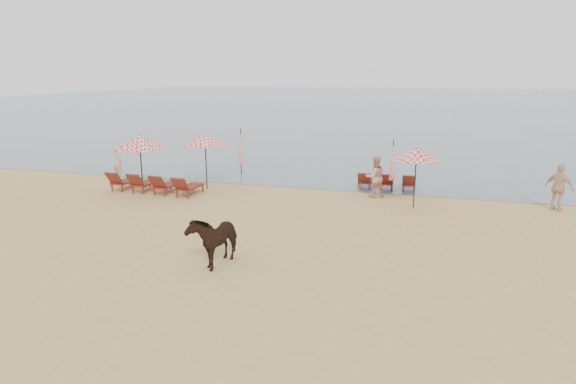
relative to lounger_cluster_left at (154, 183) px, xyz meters
name	(u,v)px	position (x,y,z in m)	size (l,w,h in m)	color
ground	(232,283)	(6.65, -7.52, -0.43)	(120.00, 120.00, 0.00)	tan
sea	(402,101)	(6.65, 72.48, -0.43)	(160.00, 140.00, 0.06)	#51606B
lounger_cluster_left	(154,183)	(0.00, 0.00, 0.00)	(3.96, 1.89, 0.61)	maroon
lounger_cluster_right	(387,181)	(9.47, 3.35, -0.05)	(2.48, 1.50, 0.54)	maroon
umbrella_open_left_a	(205,140)	(1.84, 1.31, 1.76)	(2.13, 2.13, 2.43)	black
umbrella_open_left_b	(139,141)	(-0.41, -0.20, 1.80)	(2.02, 2.06, 2.57)	black
umbrella_open_right	(417,154)	(10.70, 0.69, 1.63)	(1.87, 1.87, 2.28)	black
umbrella_closed_left	(241,146)	(2.19, 4.59, 1.00)	(0.28, 0.28, 2.32)	black
umbrella_closed_right	(393,160)	(9.71, 2.83, 0.98)	(0.28, 0.28, 2.28)	black
cow	(214,238)	(5.71, -6.42, 0.28)	(0.77, 1.68, 1.42)	black
beachgoer_left	(118,162)	(-3.30, 2.24, 0.35)	(0.57, 0.37, 1.55)	tan
beachgoer_right_a	(375,177)	(9.10, 1.88, 0.43)	(0.83, 0.64, 1.70)	tan
beachgoer_right_b	(559,188)	(15.83, 1.72, 0.45)	(1.02, 0.43, 1.75)	#D4AB84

